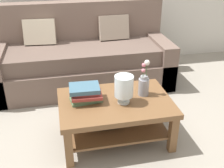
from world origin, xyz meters
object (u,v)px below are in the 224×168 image
Objects in this scene: flower_pitcher at (144,84)px; couch at (82,58)px; coffee_table at (115,111)px; glass_hurricane_vase at (124,87)px; book_stack_main at (86,94)px.

couch is at bearing 110.88° from flower_pitcher.
coffee_table is 3.93× the size of glass_hurricane_vase.
couch reaches higher than glass_hurricane_vase.
book_stack_main is at bearing -94.78° from couch.
couch reaches higher than book_stack_main.
flower_pitcher is (0.22, 0.10, -0.04)m from glass_hurricane_vase.
coffee_table is 0.30m from glass_hurricane_vase.
glass_hurricane_vase reaches higher than book_stack_main.
book_stack_main reaches higher than coffee_table.
glass_hurricane_vase is (0.07, -0.05, 0.28)m from coffee_table.
couch is 8.53× the size of glass_hurricane_vase.
coffee_table is 2.94× the size of flower_pitcher.
glass_hurricane_vase is (0.24, -1.32, 0.22)m from couch.
book_stack_main is at bearing 170.34° from coffee_table.
glass_hurricane_vase is at bearing -15.29° from book_stack_main.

